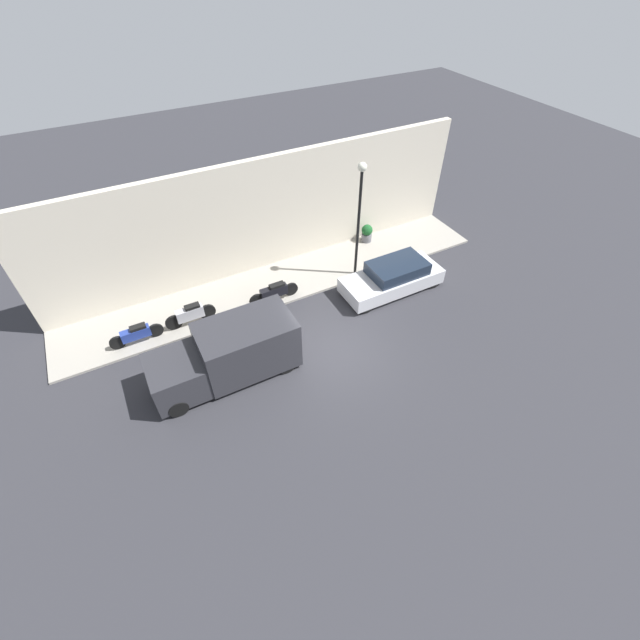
% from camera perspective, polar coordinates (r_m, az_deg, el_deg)
% --- Properties ---
extents(ground_plane, '(60.00, 60.00, 0.00)m').
position_cam_1_polar(ground_plane, '(16.10, 1.63, -4.04)').
color(ground_plane, '#2D2D33').
extents(sidewalk, '(2.80, 18.98, 0.10)m').
position_cam_1_polar(sidewalk, '(19.09, -5.09, 5.09)').
color(sidewalk, gray).
rests_on(sidewalk, ground_plane).
extents(building_facade, '(0.30, 18.98, 5.05)m').
position_cam_1_polar(building_facade, '(18.91, -7.54, 13.56)').
color(building_facade, beige).
rests_on(building_facade, ground_plane).
extents(parked_car, '(1.73, 4.38, 1.32)m').
position_cam_1_polar(parked_car, '(18.59, 9.70, 5.64)').
color(parked_car, silver).
rests_on(parked_car, ground_plane).
extents(delivery_van, '(1.92, 5.00, 2.07)m').
position_cam_1_polar(delivery_van, '(14.91, -12.33, -4.46)').
color(delivery_van, '#2D2D33').
rests_on(delivery_van, ground_plane).
extents(motorcycle_black, '(0.30, 2.15, 0.80)m').
position_cam_1_polar(motorcycle_black, '(17.81, -6.13, 3.73)').
color(motorcycle_black, black).
rests_on(motorcycle_black, sidewalk).
extents(motorcycle_blue, '(0.30, 1.97, 0.76)m').
position_cam_1_polar(motorcycle_blue, '(17.37, -23.30, -1.71)').
color(motorcycle_blue, navy).
rests_on(motorcycle_blue, sidewalk).
extents(scooter_silver, '(0.30, 1.99, 0.88)m').
position_cam_1_polar(scooter_silver, '(17.40, -16.89, 0.75)').
color(scooter_silver, '#B7B7BF').
rests_on(scooter_silver, sidewalk).
extents(streetlamp, '(0.36, 0.36, 5.13)m').
position_cam_1_polar(streetlamp, '(17.63, 5.32, 15.14)').
color(streetlamp, black).
rests_on(streetlamp, sidewalk).
extents(potted_plant, '(0.53, 0.53, 0.88)m').
position_cam_1_polar(potted_plant, '(21.46, 6.27, 11.47)').
color(potted_plant, slate).
rests_on(potted_plant, sidewalk).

